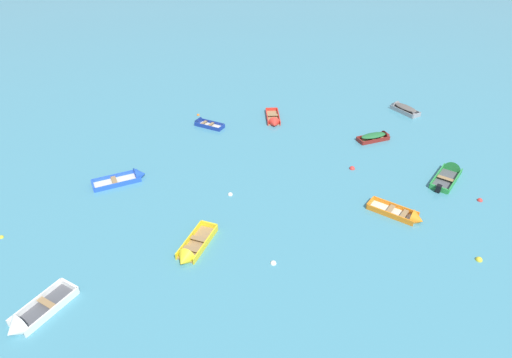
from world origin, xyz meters
TOP-DOWN VIEW (x-y plane):
  - rowboat_blue_far_right at (-9.93, 22.80)m, footprint 4.27×3.13m
  - rowboat_yellow_midfield_right at (-3.78, 14.37)m, footprint 2.42×4.23m
  - rowboat_orange_center at (10.74, 18.62)m, footprint 3.92×3.15m
  - rowboat_white_cluster_inner at (-11.47, 8.83)m, footprint 3.05×4.15m
  - rowboat_deep_blue_distant_center at (-5.70, 32.78)m, footprint 3.38×2.33m
  - rowboat_maroon_outer_left at (11.04, 30.46)m, footprint 3.50×2.30m
  - rowboat_red_back_row_left at (1.33, 33.52)m, footprint 1.57×4.04m
  - rowboat_green_back_row_center at (15.71, 24.59)m, footprint 3.59×4.40m
  - rowboat_grey_near_right at (14.72, 37.09)m, footprint 2.95×3.57m
  - mooring_buoy_midfield at (-16.57, 15.45)m, footprint 0.29×0.29m
  - mooring_buoy_far_field at (14.21, 14.60)m, footprint 0.42×0.42m
  - mooring_buoy_outer_edge at (1.45, 13.77)m, footprint 0.38×0.38m
  - mooring_buoy_between_boats_right at (-6.47, 34.98)m, footprint 0.31×0.31m
  - mooring_buoy_near_foreground at (16.72, 20.97)m, footprint 0.39×0.39m
  - mooring_buoy_central at (7.89, 25.08)m, footprint 0.46×0.46m
  - mooring_buoy_trailing at (-1.87, 20.96)m, footprint 0.37×0.37m

SIDE VIEW (x-z plane):
  - mooring_buoy_midfield at x=-16.57m, z-range -0.15..0.15m
  - mooring_buoy_far_field at x=14.21m, z-range -0.21..0.21m
  - mooring_buoy_outer_edge at x=1.45m, z-range -0.19..0.19m
  - mooring_buoy_between_boats_right at x=-6.47m, z-range -0.15..0.15m
  - mooring_buoy_near_foreground at x=16.72m, z-range -0.20..0.20m
  - mooring_buoy_central at x=7.89m, z-range -0.23..0.23m
  - mooring_buoy_trailing at x=-1.87m, z-range -0.19..0.19m
  - rowboat_deep_blue_distant_center at x=-5.70m, z-range -0.34..0.68m
  - rowboat_blue_far_right at x=-9.93m, z-range -0.48..0.83m
  - rowboat_red_back_row_left at x=1.33m, z-range -0.39..0.75m
  - rowboat_orange_center at x=10.74m, z-range -0.40..0.78m
  - rowboat_green_back_row_center at x=15.71m, z-range -0.48..0.87m
  - rowboat_white_cluster_inner at x=-11.47m, z-range -0.46..0.87m
  - rowboat_yellow_midfield_right at x=-3.78m, z-range -0.37..0.79m
  - rowboat_maroon_outer_left at x=11.04m, z-range -0.23..0.80m
  - rowboat_grey_near_right at x=14.72m, z-range -0.25..0.88m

